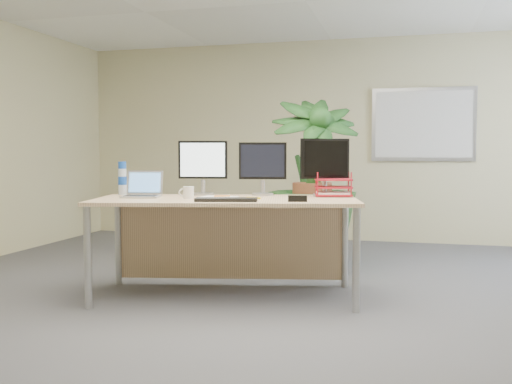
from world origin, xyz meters
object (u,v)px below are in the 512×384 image
(monitor_left, at_px, (203,164))
(monitor_right, at_px, (263,165))
(desk, at_px, (227,218))
(laptop, at_px, (143,190))
(floor_plant, at_px, (312,196))

(monitor_left, xyz_separation_m, monitor_right, (0.51, 0.12, -0.01))
(desk, distance_m, monitor_right, 0.57)
(desk, xyz_separation_m, monitor_left, (-0.27, 0.16, 0.45))
(monitor_right, bearing_deg, monitor_left, -167.11)
(monitor_left, bearing_deg, monitor_right, 12.89)
(monitor_right, height_order, laptop, monitor_right)
(floor_plant, relative_size, monitor_left, 3.16)
(floor_plant, distance_m, laptop, 1.81)
(monitor_left, relative_size, laptop, 1.34)
(desk, bearing_deg, laptop, -166.58)
(laptop, bearing_deg, floor_plant, 47.61)
(desk, relative_size, monitor_right, 4.93)
(monitor_left, distance_m, monitor_right, 0.52)
(laptop, bearing_deg, monitor_left, 38.16)
(floor_plant, bearing_deg, desk, -114.29)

